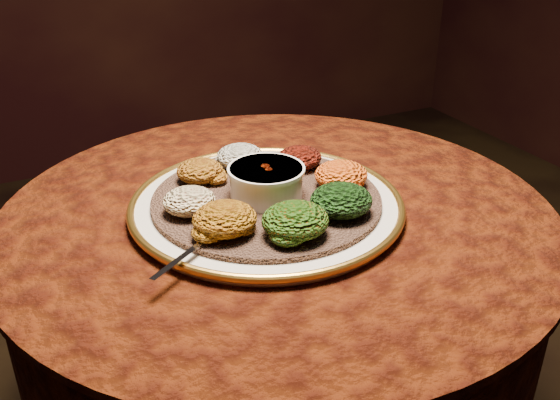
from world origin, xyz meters
name	(u,v)px	position (x,y,z in m)	size (l,w,h in m)	color
table	(278,292)	(0.00, 0.00, 0.55)	(0.96, 0.96, 0.73)	black
platter	(267,205)	(-0.02, 0.00, 0.75)	(0.57, 0.57, 0.02)	beige
injera	(267,199)	(-0.02, 0.00, 0.76)	(0.39, 0.39, 0.01)	brown
stew_bowl	(266,180)	(-0.02, 0.00, 0.79)	(0.13, 0.13, 0.05)	white
spoon	(205,240)	(-0.17, -0.10, 0.77)	(0.13, 0.09, 0.01)	silver
portion_ayib	(240,156)	(-0.01, 0.13, 0.78)	(0.09, 0.08, 0.04)	beige
portion_kitfo	(300,157)	(0.08, 0.08, 0.78)	(0.08, 0.08, 0.04)	black
portion_tikil	(341,175)	(0.11, -0.02, 0.78)	(0.09, 0.09, 0.04)	#B86D0F
portion_gomen	(341,200)	(0.06, -0.11, 0.79)	(0.10, 0.10, 0.05)	black
portion_mixveg	(295,220)	(-0.04, -0.14, 0.79)	(0.10, 0.10, 0.05)	#9F3A0A
portion_kik	(225,219)	(-0.13, -0.09, 0.79)	(0.10, 0.09, 0.05)	#9B600D
portion_timatim	(189,201)	(-0.16, 0.00, 0.78)	(0.09, 0.08, 0.04)	maroon
portion_shiro	(200,171)	(-0.10, 0.11, 0.78)	(0.08, 0.08, 0.04)	#9C5E12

